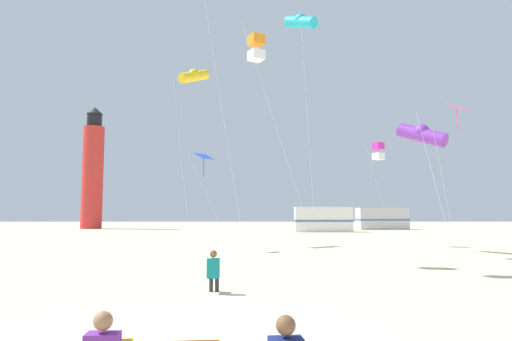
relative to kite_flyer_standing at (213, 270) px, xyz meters
The scene contains 12 objects.
ground 4.40m from the kite_flyer_standing, 88.97° to the right, with size 200.00×200.00×0.00m, color beige.
kite_flyer_standing is the anchor object (origin of this frame).
kite_diamond_rainbow 14.18m from the kite_flyer_standing, 36.65° to the left, with size 2.12×2.47×7.16m.
kite_tube_violet 14.16m from the kite_flyer_standing, 44.73° to the left, with size 2.61×2.64×6.69m.
kite_box_orange 11.34m from the kite_flyer_standing, 80.12° to the left, with size 3.26×3.09×10.04m.
kite_box_magenta 20.56m from the kite_flyer_standing, 61.41° to the left, with size 1.53×1.31×6.83m.
kite_tube_gold 21.59m from the kite_flyer_standing, 99.51° to the left, with size 2.55×2.65×12.39m.
kite_diamond_blue 14.38m from the kite_flyer_standing, 97.46° to the left, with size 2.48×2.34×5.64m.
kite_tube_cyan 20.20m from the kite_flyer_standing, 74.53° to the left, with size 2.12×2.38×14.72m.
lighthouse_distant 53.95m from the kite_flyer_standing, 113.03° to the left, with size 2.80×2.80×16.80m.
rv_van_white 39.82m from the kite_flyer_standing, 76.90° to the left, with size 6.48×2.46×2.80m.
rv_van_silver 48.95m from the kite_flyer_standing, 68.79° to the left, with size 6.62×2.88×2.80m.
Camera 1 is at (0.99, -8.02, 2.17)m, focal length 31.57 mm.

